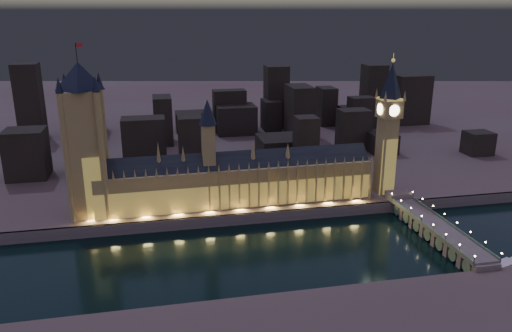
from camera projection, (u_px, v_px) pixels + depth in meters
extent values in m
plane|color=black|center=(266.00, 249.00, 314.63)|extent=(2000.00, 2000.00, 0.00)
cube|color=#4A3435|center=(194.00, 102.00, 799.37)|extent=(2000.00, 960.00, 8.00)
cube|color=#524959|center=(253.00, 218.00, 351.75)|extent=(2000.00, 2.50, 8.00)
cube|color=#93804F|center=(237.00, 185.00, 364.48)|extent=(200.45, 25.15, 28.00)
cube|color=#B09A41|center=(239.00, 196.00, 356.40)|extent=(200.00, 0.50, 18.00)
cube|color=black|center=(237.00, 163.00, 359.39)|extent=(200.35, 21.42, 16.26)
cube|color=#93804F|center=(209.00, 147.00, 351.65)|extent=(9.00, 9.00, 32.00)
cone|color=black|center=(207.00, 112.00, 344.17)|extent=(13.00, 13.00, 18.00)
cube|color=#93804F|center=(93.00, 200.00, 335.30)|extent=(1.20, 1.20, 28.00)
cone|color=#93804F|center=(91.00, 176.00, 330.78)|extent=(2.00, 2.00, 6.00)
cube|color=#93804F|center=(104.00, 200.00, 336.68)|extent=(1.20, 1.20, 28.00)
cone|color=#93804F|center=(102.00, 175.00, 332.15)|extent=(2.00, 2.00, 6.00)
cube|color=#93804F|center=(115.00, 199.00, 338.06)|extent=(1.20, 1.20, 28.00)
cone|color=#93804F|center=(113.00, 175.00, 333.53)|extent=(2.00, 2.00, 6.00)
cube|color=#93804F|center=(126.00, 198.00, 339.43)|extent=(1.20, 1.20, 28.00)
cone|color=#93804F|center=(124.00, 174.00, 334.91)|extent=(2.00, 2.00, 6.00)
cube|color=#93804F|center=(137.00, 197.00, 340.81)|extent=(1.20, 1.20, 28.00)
cone|color=#93804F|center=(135.00, 173.00, 336.28)|extent=(2.00, 2.00, 6.00)
cube|color=#93804F|center=(147.00, 197.00, 342.19)|extent=(1.20, 1.20, 28.00)
cone|color=#93804F|center=(146.00, 173.00, 337.66)|extent=(2.00, 2.00, 6.00)
cube|color=#93804F|center=(158.00, 196.00, 343.56)|extent=(1.20, 1.20, 28.00)
cone|color=#93804F|center=(156.00, 172.00, 339.04)|extent=(2.00, 2.00, 6.00)
cube|color=#93804F|center=(168.00, 195.00, 344.94)|extent=(1.20, 1.20, 28.00)
cone|color=#93804F|center=(167.00, 171.00, 340.41)|extent=(2.00, 2.00, 6.00)
cube|color=#93804F|center=(179.00, 194.00, 346.32)|extent=(1.20, 1.20, 28.00)
cone|color=#93804F|center=(177.00, 171.00, 341.79)|extent=(2.00, 2.00, 6.00)
cube|color=#93804F|center=(189.00, 194.00, 347.69)|extent=(1.20, 1.20, 28.00)
cone|color=#93804F|center=(188.00, 170.00, 343.17)|extent=(2.00, 2.00, 6.00)
cube|color=#93804F|center=(199.00, 193.00, 349.07)|extent=(1.20, 1.20, 28.00)
cone|color=#93804F|center=(198.00, 170.00, 344.54)|extent=(2.00, 2.00, 6.00)
cube|color=#93804F|center=(209.00, 192.00, 350.45)|extent=(1.20, 1.20, 28.00)
cone|color=#93804F|center=(209.00, 169.00, 345.92)|extent=(2.00, 2.00, 6.00)
cube|color=#93804F|center=(219.00, 191.00, 351.82)|extent=(1.20, 1.20, 28.00)
cone|color=#93804F|center=(219.00, 168.00, 347.30)|extent=(2.00, 2.00, 6.00)
cube|color=#93804F|center=(229.00, 191.00, 353.20)|extent=(1.20, 1.20, 28.00)
cone|color=#93804F|center=(229.00, 168.00, 348.67)|extent=(2.00, 2.00, 6.00)
cube|color=#93804F|center=(239.00, 190.00, 354.58)|extent=(1.20, 1.20, 28.00)
cone|color=#93804F|center=(239.00, 167.00, 350.05)|extent=(2.00, 2.00, 6.00)
cube|color=#93804F|center=(249.00, 189.00, 355.95)|extent=(1.20, 1.20, 28.00)
cone|color=#93804F|center=(249.00, 166.00, 351.43)|extent=(2.00, 2.00, 6.00)
cube|color=#93804F|center=(259.00, 189.00, 357.33)|extent=(1.20, 1.20, 28.00)
cone|color=#93804F|center=(259.00, 166.00, 352.80)|extent=(2.00, 2.00, 6.00)
cube|color=#93804F|center=(269.00, 188.00, 358.71)|extent=(1.20, 1.20, 28.00)
cone|color=#93804F|center=(269.00, 165.00, 354.18)|extent=(2.00, 2.00, 6.00)
cube|color=#93804F|center=(278.00, 187.00, 360.08)|extent=(1.20, 1.20, 28.00)
cone|color=#93804F|center=(278.00, 165.00, 355.56)|extent=(2.00, 2.00, 6.00)
cube|color=#93804F|center=(288.00, 187.00, 361.46)|extent=(1.20, 1.20, 28.00)
cone|color=#93804F|center=(288.00, 164.00, 356.93)|extent=(2.00, 2.00, 6.00)
cube|color=#93804F|center=(297.00, 186.00, 362.84)|extent=(1.20, 1.20, 28.00)
cone|color=#93804F|center=(298.00, 163.00, 358.31)|extent=(2.00, 2.00, 6.00)
cube|color=#93804F|center=(307.00, 185.00, 364.21)|extent=(1.20, 1.20, 28.00)
cone|color=#93804F|center=(307.00, 163.00, 359.69)|extent=(2.00, 2.00, 6.00)
cube|color=#93804F|center=(316.00, 185.00, 365.59)|extent=(1.20, 1.20, 28.00)
cone|color=#93804F|center=(317.00, 162.00, 361.06)|extent=(2.00, 2.00, 6.00)
cube|color=#93804F|center=(325.00, 184.00, 366.97)|extent=(1.20, 1.20, 28.00)
cone|color=#93804F|center=(326.00, 162.00, 362.44)|extent=(2.00, 2.00, 6.00)
cube|color=#93804F|center=(335.00, 183.00, 368.34)|extent=(1.20, 1.20, 28.00)
cone|color=#93804F|center=(335.00, 161.00, 363.82)|extent=(2.00, 2.00, 6.00)
cube|color=#93804F|center=(344.00, 183.00, 369.72)|extent=(1.20, 1.20, 28.00)
cone|color=#93804F|center=(345.00, 160.00, 365.19)|extent=(2.00, 2.00, 6.00)
cube|color=#93804F|center=(353.00, 182.00, 371.10)|extent=(1.20, 1.20, 28.00)
cone|color=#93804F|center=(354.00, 160.00, 366.57)|extent=(2.00, 2.00, 6.00)
cube|color=#93804F|center=(362.00, 181.00, 372.47)|extent=(1.20, 1.20, 28.00)
cone|color=#93804F|center=(363.00, 159.00, 367.95)|extent=(2.00, 2.00, 6.00)
cube|color=#93804F|center=(371.00, 181.00, 373.85)|extent=(1.20, 1.20, 28.00)
cone|color=#93804F|center=(372.00, 159.00, 369.32)|extent=(2.00, 2.00, 6.00)
cone|color=#93804F|center=(158.00, 154.00, 345.80)|extent=(4.40, 4.40, 18.00)
cone|color=#93804F|center=(183.00, 155.00, 349.68)|extent=(4.40, 4.40, 14.00)
cone|color=#93804F|center=(253.00, 150.00, 359.01)|extent=(4.40, 4.40, 16.00)
cone|color=#93804F|center=(288.00, 151.00, 364.62)|extent=(4.40, 4.40, 12.00)
cube|color=#93804F|center=(87.00, 154.00, 335.98)|extent=(24.96, 24.96, 86.83)
cube|color=#B09A41|center=(88.00, 190.00, 331.92)|extent=(22.00, 0.50, 44.00)
cone|color=black|center=(79.00, 76.00, 320.29)|extent=(31.68, 31.68, 18.00)
cylinder|color=black|center=(76.00, 52.00, 315.80)|extent=(0.50, 0.50, 12.00)
cube|color=#AB222A|center=(79.00, 45.00, 314.88)|extent=(4.00, 0.15, 2.50)
cylinder|color=#93804F|center=(67.00, 160.00, 323.58)|extent=(4.40, 4.40, 86.83)
cone|color=black|center=(59.00, 85.00, 309.09)|extent=(5.20, 5.20, 10.00)
cylinder|color=#93804F|center=(72.00, 151.00, 344.14)|extent=(4.40, 4.40, 86.83)
cone|color=black|center=(64.00, 80.00, 329.65)|extent=(5.20, 5.20, 10.00)
cylinder|color=#93804F|center=(103.00, 158.00, 327.82)|extent=(4.40, 4.40, 86.83)
cone|color=black|center=(95.00, 84.00, 313.33)|extent=(5.20, 5.20, 10.00)
cylinder|color=#93804F|center=(105.00, 149.00, 348.38)|extent=(4.40, 4.40, 86.83)
cone|color=black|center=(99.00, 80.00, 333.89)|extent=(5.20, 5.20, 10.00)
cube|color=#93804F|center=(386.00, 156.00, 382.10)|extent=(13.36, 13.36, 59.40)
cube|color=#B09A41|center=(388.00, 168.00, 378.61)|extent=(12.00, 0.50, 44.00)
cube|color=#93804F|center=(389.00, 109.00, 371.20)|extent=(15.00, 15.00, 13.45)
cube|color=#F2C64C|center=(390.00, 99.00, 369.01)|extent=(15.75, 15.75, 1.20)
cone|color=black|center=(392.00, 80.00, 364.94)|extent=(18.00, 18.00, 26.00)
sphere|color=#F2C64C|center=(393.00, 60.00, 360.60)|extent=(2.80, 2.80, 2.80)
cylinder|color=#F2C64C|center=(394.00, 57.00, 359.85)|extent=(0.40, 0.40, 5.00)
cylinder|color=#FFF2BF|center=(394.00, 111.00, 363.96)|extent=(8.40, 0.50, 8.40)
cylinder|color=#FFF2BF|center=(385.00, 107.00, 378.44)|extent=(8.40, 0.50, 8.40)
cylinder|color=#FFF2BF|center=(380.00, 109.00, 369.71)|extent=(0.50, 8.40, 8.40)
cylinder|color=#FFF2BF|center=(399.00, 108.00, 372.69)|extent=(0.50, 8.40, 8.40)
cone|color=#93804F|center=(386.00, 96.00, 359.54)|extent=(2.60, 2.60, 8.00)
cone|color=#93804F|center=(377.00, 93.00, 373.55)|extent=(2.60, 2.60, 8.00)
cone|color=#93804F|center=(405.00, 96.00, 362.43)|extent=(2.60, 2.60, 8.00)
cone|color=#93804F|center=(395.00, 92.00, 376.45)|extent=(2.60, 2.60, 8.00)
cube|color=#524959|center=(438.00, 227.00, 324.18)|extent=(17.45, 100.00, 1.60)
cube|color=#436340|center=(427.00, 226.00, 322.16)|extent=(0.80, 100.00, 1.60)
cube|color=#436340|center=(450.00, 224.00, 325.37)|extent=(0.80, 100.00, 1.60)
cube|color=#524959|center=(398.00, 198.00, 375.80)|extent=(17.45, 12.00, 9.50)
cube|color=#524959|center=(486.00, 272.00, 279.00)|extent=(15.71, 4.00, 9.50)
cylinder|color=black|center=(474.00, 260.00, 274.89)|extent=(0.30, 0.30, 4.40)
sphere|color=#FFD88C|center=(475.00, 256.00, 274.21)|extent=(1.00, 1.00, 1.00)
cylinder|color=black|center=(501.00, 257.00, 278.10)|extent=(0.30, 0.30, 4.40)
sphere|color=#FFD88C|center=(502.00, 253.00, 277.42)|extent=(1.00, 1.00, 1.00)
cube|color=#524959|center=(470.00, 260.00, 292.35)|extent=(15.71, 4.00, 9.50)
cylinder|color=black|center=(459.00, 248.00, 288.24)|extent=(0.30, 0.30, 4.40)
sphere|color=#FFD88C|center=(460.00, 245.00, 287.56)|extent=(1.00, 1.00, 1.00)
cylinder|color=black|center=(485.00, 246.00, 291.45)|extent=(0.30, 0.30, 4.40)
sphere|color=#FFD88C|center=(486.00, 242.00, 290.77)|extent=(1.00, 1.00, 1.00)
cube|color=#524959|center=(456.00, 249.00, 305.70)|extent=(15.71, 4.00, 9.50)
cylinder|color=black|center=(446.00, 238.00, 301.59)|extent=(0.30, 0.30, 4.40)
sphere|color=#FFD88C|center=(446.00, 234.00, 300.91)|extent=(1.00, 1.00, 1.00)
cylinder|color=black|center=(470.00, 235.00, 304.80)|extent=(0.30, 0.30, 4.40)
sphere|color=#FFD88C|center=(471.00, 232.00, 304.12)|extent=(1.00, 1.00, 1.00)
cube|color=#524959|center=(443.00, 239.00, 319.05)|extent=(15.71, 4.00, 9.50)
cylinder|color=black|center=(433.00, 228.00, 314.94)|extent=(0.30, 0.30, 4.40)
sphere|color=#FFD88C|center=(433.00, 225.00, 314.26)|extent=(1.00, 1.00, 1.00)
cylinder|color=black|center=(457.00, 226.00, 318.15)|extent=(0.30, 0.30, 4.40)
sphere|color=#FFD88C|center=(457.00, 223.00, 317.47)|extent=(1.00, 1.00, 1.00)
cube|color=#524959|center=(432.00, 230.00, 332.40)|extent=(15.71, 4.00, 9.50)
cylinder|color=black|center=(421.00, 219.00, 328.29)|extent=(0.30, 0.30, 4.40)
sphere|color=#FFD88C|center=(422.00, 216.00, 327.61)|extent=(1.00, 1.00, 1.00)
cylinder|color=black|center=(444.00, 217.00, 331.50)|extent=(0.30, 0.30, 4.40)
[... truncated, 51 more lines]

